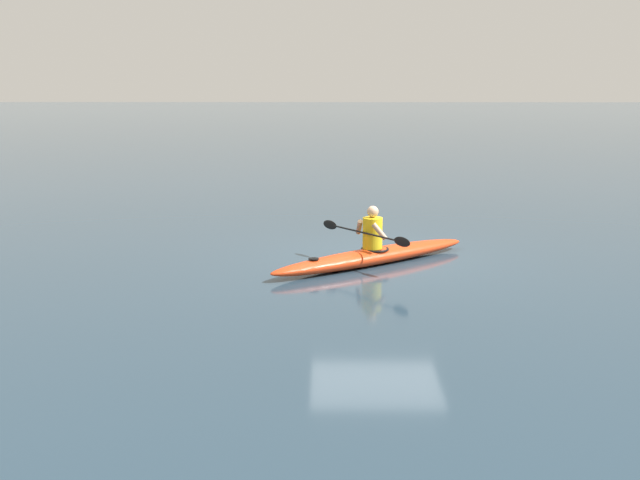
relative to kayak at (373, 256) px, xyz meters
The scene contains 3 objects.
ground_plane 0.48m from the kayak, 103.35° to the right, with size 160.00×160.00×0.00m, color #233847.
kayak is the anchor object (origin of this frame).
kayaker 0.48m from the kayak, 38.01° to the left, with size 1.50×1.91×0.78m.
Camera 1 is at (0.91, 14.99, 3.45)m, focal length 45.96 mm.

